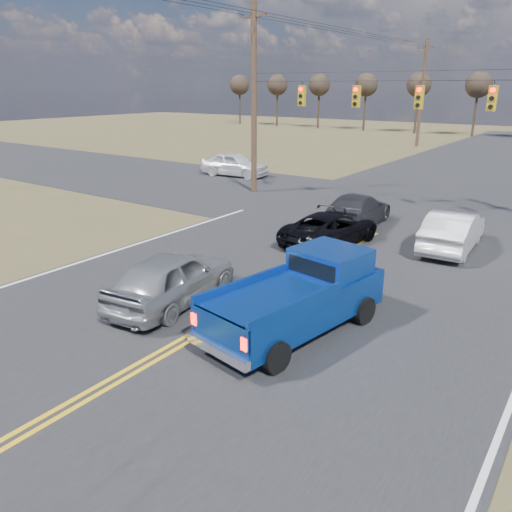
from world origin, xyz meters
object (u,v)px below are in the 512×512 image
Objects in this scene: silver_suv at (172,277)px; dgrey_car_queue at (356,211)px; pickup_truck at (300,297)px; white_car_queue at (453,230)px; cross_car_west at (235,164)px; black_suv at (331,228)px.

dgrey_car_queue is at bearing -102.28° from silver_suv.
white_car_queue is (1.23, 8.89, -0.18)m from pickup_truck.
cross_car_west is at bearing -37.40° from dgrey_car_queue.
pickup_truck is 7.41m from black_suv.
pickup_truck reaches higher than cross_car_west.
cross_car_west is at bearing -29.33° from white_car_queue.
cross_car_west reaches higher than dgrey_car_queue.
pickup_truck reaches higher than dgrey_car_queue.
black_suv is at bearing -135.25° from cross_car_west.
dgrey_car_queue is 1.06× the size of cross_car_west.
pickup_truck is 10.20m from dgrey_car_queue.
black_suv is 1.01× the size of white_car_queue.
black_suv is 2.88m from dgrey_car_queue.
pickup_truck is 22.60m from cross_car_west.
pickup_truck reaches higher than white_car_queue.
dgrey_car_queue reaches higher than black_suv.
silver_suv is 10.71m from white_car_queue.
black_suv is 15.86m from cross_car_west.
dgrey_car_queue is (-0.27, 2.86, 0.09)m from black_suv.
white_car_queue is at bearing 91.90° from pickup_truck.
cross_car_west is (-11.34, 17.40, 0.04)m from silver_suv.
pickup_truck is at bearing 117.92° from black_suv.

